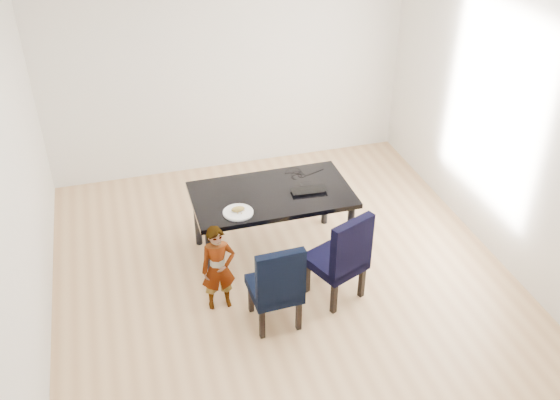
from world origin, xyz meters
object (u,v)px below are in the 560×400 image
object	(u,v)px
child	(218,268)
plate	(238,212)
dining_table	(272,223)
chair_left	(274,282)
chair_right	(336,254)
laptop	(308,188)

from	to	relation	value
child	plate	bearing A→B (deg)	53.29
dining_table	chair_left	world-z (taller)	chair_left
dining_table	chair_right	bearing A→B (deg)	-63.30
plate	chair_right	bearing A→B (deg)	-33.66
laptop	chair_left	bearing A→B (deg)	60.99
dining_table	chair_left	size ratio (longest dim) A/B	1.77
chair_left	laptop	xyz separation A→B (m)	(0.62, 0.95, 0.31)
chair_left	plate	distance (m)	0.80
child	laptop	xyz separation A→B (m)	(1.06, 0.61, 0.32)
chair_right	plate	xyz separation A→B (m)	(-0.81, 0.54, 0.28)
dining_table	chair_right	world-z (taller)	chair_right
chair_left	child	size ratio (longest dim) A/B	1.02
child	chair_left	bearing A→B (deg)	-37.73
chair_left	plate	bearing A→B (deg)	99.87
dining_table	plate	size ratio (longest dim) A/B	5.48
chair_left	chair_right	xyz separation A→B (m)	(0.65, 0.19, 0.03)
dining_table	plate	xyz separation A→B (m)	(-0.41, -0.26, 0.38)
child	laptop	size ratio (longest dim) A/B	2.47
chair_left	plate	size ratio (longest dim) A/B	3.10
child	plate	size ratio (longest dim) A/B	3.04
plate	laptop	size ratio (longest dim) A/B	0.81
chair_left	laptop	bearing A→B (deg)	54.86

